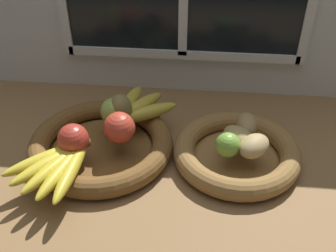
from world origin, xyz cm
name	(u,v)px	position (x,y,z in cm)	size (l,w,h in cm)	color
ground_plane	(174,156)	(0.00, 0.00, -1.50)	(140.00, 90.00, 3.00)	olive
fruit_bowl_left	(101,144)	(-17.11, -1.66, 2.27)	(34.12, 34.12, 4.89)	brown
fruit_bowl_right	(236,153)	(14.73, -1.66, 2.28)	(29.35, 29.35, 4.89)	olive
apple_red_front	(73,139)	(-21.35, -7.60, 8.34)	(6.88, 6.88, 6.88)	#B73828
apple_green_back	(114,111)	(-14.65, 3.91, 8.22)	(6.64, 6.64, 6.64)	#99B74C
apple_red_right	(119,128)	(-12.05, -2.82, 8.54)	(7.29, 7.29, 7.29)	#CC422D
pear_brown	(121,109)	(-13.10, 4.14, 8.75)	(5.44, 6.29, 7.71)	olive
banana_bunch_front	(57,165)	(-23.22, -13.90, 6.34)	(16.58, 20.05, 2.88)	yellow
banana_bunch_back	(137,108)	(-9.91, 7.98, 6.57)	(16.38, 17.77, 3.35)	gold
potato_small	(254,146)	(17.90, -4.84, 7.25)	(8.02, 5.62, 4.72)	tan
potato_back	(246,125)	(16.71, 2.71, 7.21)	(7.75, 4.87, 4.63)	#A38451
potato_large	(239,137)	(14.73, -1.66, 6.93)	(8.06, 5.41, 4.07)	tan
lime_near	(228,145)	(12.16, -5.51, 7.64)	(5.48, 5.48, 5.48)	#7AAD3D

